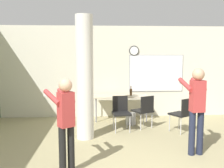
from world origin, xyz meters
TOP-DOWN VIEW (x-y plane):
  - wall_back at (0.03, 5.06)m, footprint 8.00×0.15m
  - support_pillar at (-0.74, 2.97)m, footprint 0.39×0.39m
  - folding_table at (0.22, 4.54)m, footprint 1.57×0.60m
  - bottle_on_table at (0.53, 4.57)m, footprint 0.07×0.07m
  - waste_bin at (0.46, 4.07)m, footprint 0.29×0.29m
  - chair_mid_room at (1.64, 3.24)m, footprint 0.60×0.60m
  - chair_table_right at (0.76, 3.66)m, footprint 0.59×0.59m
  - chair_table_front at (0.14, 3.53)m, footprint 0.48×0.48m
  - person_playing_front at (-0.96, 1.24)m, footprint 0.56×0.62m
  - person_playing_side at (1.43, 1.90)m, footprint 0.41×0.64m

SIDE VIEW (x-z plane):
  - waste_bin at x=0.46m, z-range 0.00..0.31m
  - chair_mid_room at x=1.64m, z-range 0.08..0.95m
  - chair_table_right at x=0.76m, z-range 0.08..0.95m
  - chair_table_front at x=0.14m, z-range 0.08..0.95m
  - folding_table at x=0.22m, z-range 0.31..1.04m
  - bottle_on_table at x=0.53m, z-range 0.69..0.98m
  - person_playing_front at x=-0.96m, z-range 0.14..1.69m
  - person_playing_side at x=1.43m, z-range 0.15..1.82m
  - wall_back at x=0.03m, z-range 0.00..2.80m
  - support_pillar at x=-0.74m, z-range 0.00..2.80m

